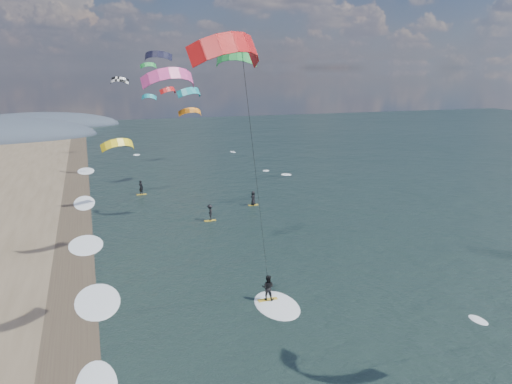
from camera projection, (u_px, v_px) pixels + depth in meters
name	position (u px, v px, depth m)	size (l,w,h in m)	color
wet_sand_strip	(70.00, 346.00, 26.15)	(3.00, 240.00, 0.00)	#382D23
kitesurfer_near_b	(254.00, 146.00, 24.14)	(7.06, 8.84, 16.13)	gold
far_kitesurfers	(206.00, 202.00, 51.06)	(11.86, 13.35, 1.68)	gold
bg_kite_field	(164.00, 85.00, 65.63)	(15.68, 71.17, 10.21)	yellow
shoreline_surf	(92.00, 304.00, 30.89)	(2.40, 79.40, 0.11)	white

